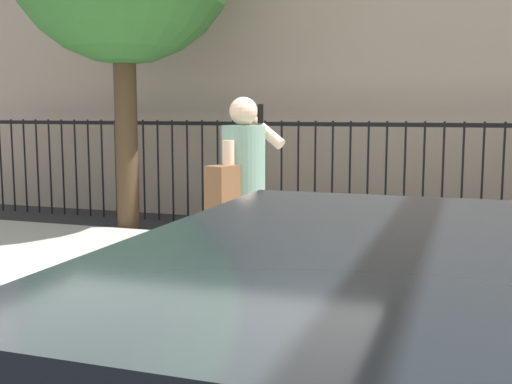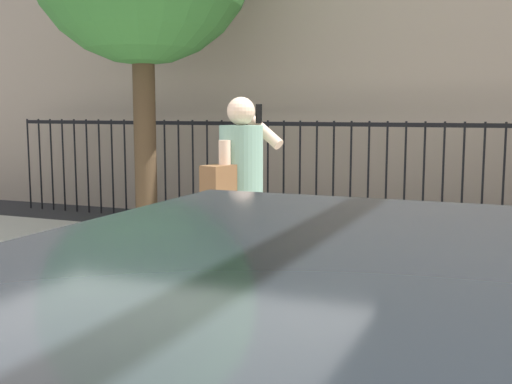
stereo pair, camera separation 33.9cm
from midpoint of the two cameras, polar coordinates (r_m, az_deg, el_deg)
The scene contains 3 objects.
sidewalk at distance 5.75m, azimuth -1.45°, elevation -9.47°, with size 28.00×4.40×0.15m, color #B2ADA3.
iron_fence at distance 9.10m, azimuth 6.66°, elevation 2.76°, with size 12.03×0.04×1.60m.
pedestrian_on_phone at distance 4.89m, azimuth -3.29°, elevation 0.26°, with size 0.51×0.71×1.70m.
Camera 1 is at (1.76, -3.02, 1.74)m, focal length 44.22 mm.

